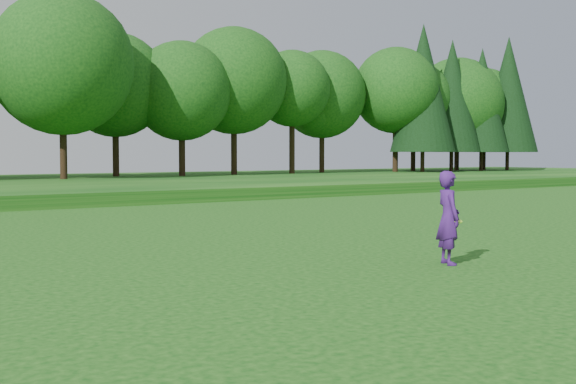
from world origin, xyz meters
TOP-DOWN VIEW (x-y plane):
  - ground at (0.00, 0.00)m, footprint 140.00×140.00m
  - walking_path at (0.00, 20.00)m, footprint 130.00×1.60m
  - woman at (0.63, 0.16)m, footprint 0.68×0.80m

SIDE VIEW (x-z plane):
  - ground at x=0.00m, z-range 0.00..0.00m
  - walking_path at x=0.00m, z-range 0.00..0.04m
  - woman at x=0.63m, z-range 0.00..1.86m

